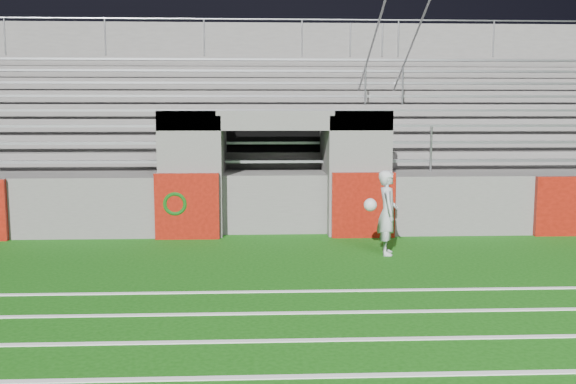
{
  "coord_description": "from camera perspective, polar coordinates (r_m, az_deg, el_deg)",
  "views": [
    {
      "loc": [
        -0.32,
        -9.99,
        2.59
      ],
      "look_at": [
        0.2,
        1.8,
        1.1
      ],
      "focal_mm": 40.0,
      "sensor_mm": 36.0,
      "label": 1
    }
  ],
  "objects": [
    {
      "name": "ground",
      "position": [
        10.33,
        -0.67,
        -7.33
      ],
      "size": [
        90.0,
        90.0,
        0.0
      ],
      "primitive_type": "plane",
      "color": "#124C0C",
      "rests_on": "ground"
    },
    {
      "name": "stadium_structure",
      "position": [
        18.0,
        -1.51,
        3.69
      ],
      "size": [
        26.0,
        8.48,
        5.42
      ],
      "color": "#565451",
      "rests_on": "ground"
    },
    {
      "name": "goalkeeper_with_ball",
      "position": [
        11.73,
        8.79,
        -1.79
      ],
      "size": [
        0.68,
        0.63,
        1.54
      ],
      "color": "#A4ABAE",
      "rests_on": "ground"
    },
    {
      "name": "hose_coil",
      "position": [
        13.17,
        -9.99,
        -1.05
      ],
      "size": [
        0.54,
        0.15,
        0.54
      ],
      "color": "#0C3D15",
      "rests_on": "ground"
    }
  ]
}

